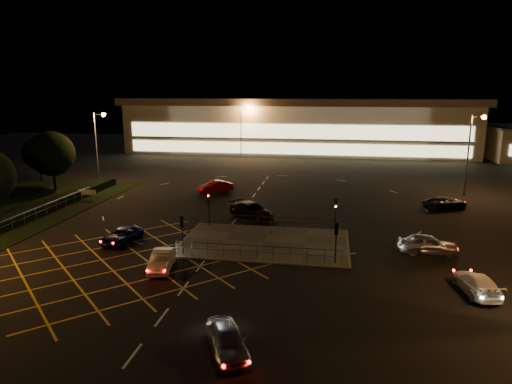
% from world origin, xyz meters
% --- Properties ---
extents(ground, '(180.00, 180.00, 0.00)m').
position_xyz_m(ground, '(0.00, 0.00, 0.00)').
color(ground, black).
rests_on(ground, ground).
extents(pedestrian_island, '(14.00, 9.00, 0.12)m').
position_xyz_m(pedestrian_island, '(2.00, -2.00, 0.06)').
color(pedestrian_island, '#4C4944').
rests_on(pedestrian_island, ground).
extents(grass_verge, '(18.00, 30.00, 0.08)m').
position_xyz_m(grass_verge, '(-28.00, 6.00, 0.04)').
color(grass_verge, black).
rests_on(grass_verge, ground).
extents(hedge, '(2.00, 26.00, 1.00)m').
position_xyz_m(hedge, '(-23.00, 6.00, 0.50)').
color(hedge, black).
rests_on(hedge, ground).
extents(supermarket, '(72.00, 26.50, 10.50)m').
position_xyz_m(supermarket, '(0.00, 61.95, 5.31)').
color(supermarket, beige).
rests_on(supermarket, ground).
extents(streetlight_nw, '(1.78, 0.56, 10.03)m').
position_xyz_m(streetlight_nw, '(-23.56, 18.00, 6.56)').
color(streetlight_nw, slate).
rests_on(streetlight_nw, ground).
extents(streetlight_ne, '(1.78, 0.56, 10.03)m').
position_xyz_m(streetlight_ne, '(24.44, 20.00, 6.56)').
color(streetlight_ne, slate).
rests_on(streetlight_ne, ground).
extents(streetlight_far_left, '(1.78, 0.56, 10.03)m').
position_xyz_m(streetlight_far_left, '(-9.56, 48.00, 6.56)').
color(streetlight_far_left, slate).
rests_on(streetlight_far_left, ground).
extents(streetlight_far_right, '(1.78, 0.56, 10.03)m').
position_xyz_m(streetlight_far_right, '(30.44, 50.00, 6.56)').
color(streetlight_far_right, slate).
rests_on(streetlight_far_right, ground).
extents(signal_sw, '(0.28, 0.30, 3.15)m').
position_xyz_m(signal_sw, '(-4.00, -5.99, 2.37)').
color(signal_sw, black).
rests_on(signal_sw, pedestrian_island).
extents(signal_se, '(0.28, 0.30, 3.15)m').
position_xyz_m(signal_se, '(8.00, -5.99, 2.37)').
color(signal_se, black).
rests_on(signal_se, pedestrian_island).
extents(signal_nw, '(0.28, 0.30, 3.15)m').
position_xyz_m(signal_nw, '(-4.00, 1.99, 2.37)').
color(signal_nw, black).
rests_on(signal_nw, pedestrian_island).
extents(signal_ne, '(0.28, 0.30, 3.15)m').
position_xyz_m(signal_ne, '(8.00, 1.99, 2.37)').
color(signal_ne, black).
rests_on(signal_ne, pedestrian_island).
extents(tree_c, '(5.76, 5.76, 7.84)m').
position_xyz_m(tree_c, '(-28.00, 14.00, 4.95)').
color(tree_c, black).
rests_on(tree_c, ground).
extents(tree_d, '(4.68, 4.68, 6.37)m').
position_xyz_m(tree_d, '(-34.00, 20.00, 4.02)').
color(tree_d, black).
rests_on(tree_d, ground).
extents(car_near_silver, '(3.34, 4.58, 1.45)m').
position_xyz_m(car_near_silver, '(2.60, -18.99, 0.73)').
color(car_near_silver, '#A0A3A7').
rests_on(car_near_silver, ground).
extents(car_queue_white, '(2.08, 4.30, 1.36)m').
position_xyz_m(car_queue_white, '(-4.63, -8.94, 0.68)').
color(car_queue_white, '#B8B8B8').
rests_on(car_queue_white, ground).
extents(car_left_blue, '(2.67, 4.70, 1.24)m').
position_xyz_m(car_left_blue, '(-10.25, -3.86, 0.62)').
color(car_left_blue, '#0B0F42').
rests_on(car_left_blue, ground).
extents(car_far_dkgrey, '(5.63, 4.96, 1.56)m').
position_xyz_m(car_far_dkgrey, '(-0.49, 5.79, 0.78)').
color(car_far_dkgrey, black).
rests_on(car_far_dkgrey, ground).
extents(car_right_silver, '(4.67, 1.92, 1.58)m').
position_xyz_m(car_right_silver, '(15.38, -2.34, 0.79)').
color(car_right_silver, '#989C9F').
rests_on(car_right_silver, ground).
extents(car_circ_red, '(4.56, 4.11, 1.51)m').
position_xyz_m(car_circ_red, '(-7.22, 16.78, 0.75)').
color(car_circ_red, '#9E0B0B').
rests_on(car_circ_red, ground).
extents(car_east_grey, '(5.44, 4.44, 1.38)m').
position_xyz_m(car_east_grey, '(20.17, 12.90, 0.69)').
color(car_east_grey, black).
rests_on(car_east_grey, ground).
extents(car_approach_white, '(2.51, 4.78, 1.32)m').
position_xyz_m(car_approach_white, '(17.01, -9.51, 0.66)').
color(car_approach_white, silver).
rests_on(car_approach_white, ground).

